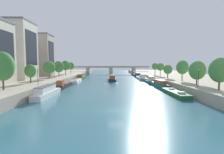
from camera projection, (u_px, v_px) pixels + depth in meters
name	position (u px, v px, depth m)	size (l,w,h in m)	color
ground_plane	(115.00, 111.00, 27.87)	(400.00, 400.00, 0.00)	#2D6070
quay_left	(39.00, 78.00, 82.08)	(36.00, 170.00, 2.37)	#A89E89
quay_right	(183.00, 78.00, 83.16)	(36.00, 170.00, 2.37)	#A89E89
barge_midriver	(112.00, 78.00, 81.32)	(3.49, 20.02, 3.00)	#1E284C
wake_behind_barge	(112.00, 83.00, 68.28)	(5.60, 5.87, 0.03)	#A0CCD6
moored_boat_left_near	(47.00, 92.00, 40.03)	(2.57, 14.13, 2.78)	silver
moored_boat_left_lone	(64.00, 85.00, 55.34)	(2.62, 13.04, 2.86)	black
moored_boat_left_midway	(77.00, 81.00, 72.79)	(3.39, 15.00, 2.23)	silver
moored_boat_left_second	(81.00, 77.00, 87.65)	(3.15, 14.44, 2.75)	#235633
moored_boat_right_upstream	(175.00, 93.00, 41.96)	(2.80, 13.57, 2.14)	#235633
moored_boat_right_gap_after	(159.00, 84.00, 57.07)	(2.77, 13.57, 2.56)	#23666B
moored_boat_right_far	(149.00, 81.00, 71.02)	(2.51, 13.93, 3.02)	#23666B
moored_boat_right_downstream	(141.00, 78.00, 86.12)	(3.24, 15.11, 3.11)	silver
moored_boat_right_end	(137.00, 75.00, 102.81)	(2.96, 15.41, 2.67)	#1E284C
moored_boat_right_midway	(134.00, 74.00, 117.75)	(1.91, 10.83, 3.06)	black
tree_left_nearest	(2.00, 66.00, 34.89)	(4.79, 4.79, 8.17)	brown
tree_left_midway	(30.00, 71.00, 48.08)	(3.23, 3.23, 5.51)	brown
tree_left_third	(49.00, 67.00, 61.33)	(4.45, 4.45, 6.68)	brown
tree_left_distant	(59.00, 67.00, 73.89)	(4.52, 4.52, 6.99)	brown
tree_left_past_mid	(65.00, 66.00, 86.17)	(4.53, 4.53, 7.47)	brown
tree_left_by_lamp	(71.00, 66.00, 99.29)	(3.92, 3.92, 6.84)	brown
tree_right_third	(220.00, 70.00, 34.80)	(4.36, 4.36, 6.94)	brown
tree_right_end_of_row	(197.00, 70.00, 44.09)	(4.27, 4.27, 6.43)	brown
tree_right_second	(182.00, 67.00, 54.21)	(3.85, 3.85, 6.82)	brown
tree_right_past_mid	(168.00, 69.00, 64.67)	(3.46, 3.46, 5.33)	brown
tree_right_nearest	(160.00, 67.00, 76.81)	(3.43, 3.43, 6.10)	brown
tree_right_far	(155.00, 66.00, 85.57)	(3.39, 3.39, 6.23)	brown
lamppost_left_bank	(38.00, 76.00, 42.83)	(0.28, 0.28, 4.62)	black
lamppost_right_bank	(198.00, 77.00, 39.37)	(0.28, 0.28, 4.34)	black
building_left_far_end	(18.00, 50.00, 60.42)	(10.47, 11.27, 21.20)	beige
building_left_corner	(39.00, 55.00, 78.03)	(12.50, 9.43, 19.63)	#A89989
bridge_far	(111.00, 69.00, 130.31)	(60.32, 4.40, 6.70)	#ADA899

